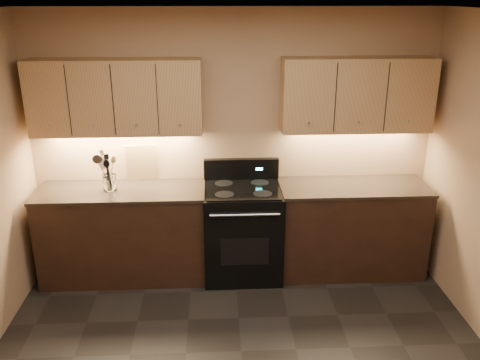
# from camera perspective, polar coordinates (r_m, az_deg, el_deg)

# --- Properties ---
(ceiling) EXTENTS (4.00, 4.00, 0.00)m
(ceiling) POSITION_cam_1_polar(r_m,az_deg,el_deg) (2.92, 0.68, 18.09)
(ceiling) COLOR silver
(ceiling) RESTS_ON wall_back
(wall_back) EXTENTS (4.00, 0.04, 2.60)m
(wall_back) POSITION_cam_1_polar(r_m,az_deg,el_deg) (5.11, -0.78, 4.22)
(wall_back) COLOR tan
(wall_back) RESTS_ON ground
(counter_left) EXTENTS (1.62, 0.62, 0.93)m
(counter_left) POSITION_cam_1_polar(r_m,az_deg,el_deg) (5.21, -12.85, -5.84)
(counter_left) COLOR black
(counter_left) RESTS_ON ground
(counter_right) EXTENTS (1.46, 0.62, 0.93)m
(counter_right) POSITION_cam_1_polar(r_m,az_deg,el_deg) (5.31, 12.29, -5.30)
(counter_right) COLOR black
(counter_right) RESTS_ON ground
(stove) EXTENTS (0.76, 0.68, 1.14)m
(stove) POSITION_cam_1_polar(r_m,az_deg,el_deg) (5.11, 0.30, -5.65)
(stove) COLOR black
(stove) RESTS_ON ground
(upper_cab_left) EXTENTS (1.60, 0.30, 0.70)m
(upper_cab_left) POSITION_cam_1_polar(r_m,az_deg,el_deg) (4.93, -13.78, 9.03)
(upper_cab_left) COLOR tan
(upper_cab_left) RESTS_ON wall_back
(upper_cab_right) EXTENTS (1.44, 0.30, 0.70)m
(upper_cab_right) POSITION_cam_1_polar(r_m,az_deg,el_deg) (5.03, 12.99, 9.31)
(upper_cab_right) COLOR tan
(upper_cab_right) RESTS_ON wall_back
(outlet_plate) EXTENTS (0.08, 0.01, 0.12)m
(outlet_plate) POSITION_cam_1_polar(r_m,az_deg,el_deg) (5.28, -15.03, 1.98)
(outlet_plate) COLOR #B2B5BA
(outlet_plate) RESTS_ON wall_back
(utensil_crock) EXTENTS (0.17, 0.17, 0.16)m
(utensil_crock) POSITION_cam_1_polar(r_m,az_deg,el_deg) (5.02, -14.43, -0.32)
(utensil_crock) COLOR white
(utensil_crock) RESTS_ON counter_left
(cutting_board) EXTENTS (0.31, 0.10, 0.38)m
(cutting_board) POSITION_cam_1_polar(r_m,az_deg,el_deg) (5.18, -11.00, 1.96)
(cutting_board) COLOR tan
(cutting_board) RESTS_ON counter_left
(wooden_spoon) EXTENTS (0.13, 0.11, 0.33)m
(wooden_spoon) POSITION_cam_1_polar(r_m,az_deg,el_deg) (4.98, -14.73, 0.79)
(wooden_spoon) COLOR tan
(wooden_spoon) RESTS_ON utensil_crock
(black_spoon) EXTENTS (0.08, 0.13, 0.31)m
(black_spoon) POSITION_cam_1_polar(r_m,az_deg,el_deg) (5.01, -14.61, 0.79)
(black_spoon) COLOR black
(black_spoon) RESTS_ON utensil_crock
(black_turner) EXTENTS (0.13, 0.13, 0.37)m
(black_turner) POSITION_cam_1_polar(r_m,az_deg,el_deg) (4.95, -14.45, 0.89)
(black_turner) COLOR black
(black_turner) RESTS_ON utensil_crock
(steel_spatula) EXTENTS (0.19, 0.15, 0.41)m
(steel_spatula) POSITION_cam_1_polar(r_m,az_deg,el_deg) (4.97, -14.34, 1.20)
(steel_spatula) COLOR silver
(steel_spatula) RESTS_ON utensil_crock
(steel_skimmer) EXTENTS (0.21, 0.12, 0.36)m
(steel_skimmer) POSITION_cam_1_polar(r_m,az_deg,el_deg) (4.96, -14.37, 0.88)
(steel_skimmer) COLOR silver
(steel_skimmer) RESTS_ON utensil_crock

